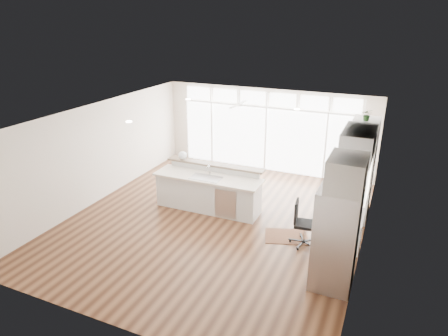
% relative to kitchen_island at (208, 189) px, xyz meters
% --- Properties ---
extents(floor, '(7.00, 8.00, 0.02)m').
position_rel_kitchen_island_xyz_m(floor, '(0.45, -0.52, -0.58)').
color(floor, '#3D2112').
rests_on(floor, ground).
extents(ceiling, '(7.00, 8.00, 0.02)m').
position_rel_kitchen_island_xyz_m(ceiling, '(0.45, -0.52, 2.13)').
color(ceiling, white).
rests_on(ceiling, wall_back).
extents(wall_back, '(7.00, 0.04, 2.70)m').
position_rel_kitchen_island_xyz_m(wall_back, '(0.45, 3.48, 0.78)').
color(wall_back, beige).
rests_on(wall_back, floor).
extents(wall_front, '(7.00, 0.04, 2.70)m').
position_rel_kitchen_island_xyz_m(wall_front, '(0.45, -4.52, 0.78)').
color(wall_front, beige).
rests_on(wall_front, floor).
extents(wall_left, '(0.04, 8.00, 2.70)m').
position_rel_kitchen_island_xyz_m(wall_left, '(-3.05, -0.52, 0.78)').
color(wall_left, beige).
rests_on(wall_left, floor).
extents(wall_right, '(0.04, 8.00, 2.70)m').
position_rel_kitchen_island_xyz_m(wall_right, '(3.95, -0.52, 0.78)').
color(wall_right, beige).
rests_on(wall_right, floor).
extents(glass_wall, '(5.80, 0.06, 2.08)m').
position_rel_kitchen_island_xyz_m(glass_wall, '(0.45, 3.42, 0.48)').
color(glass_wall, white).
rests_on(glass_wall, wall_back).
extents(transom_row, '(5.90, 0.06, 0.40)m').
position_rel_kitchen_island_xyz_m(transom_row, '(0.45, 3.42, 1.81)').
color(transom_row, white).
rests_on(transom_row, wall_back).
extents(desk_window, '(0.04, 0.85, 0.85)m').
position_rel_kitchen_island_xyz_m(desk_window, '(3.91, -0.22, 0.98)').
color(desk_window, white).
rests_on(desk_window, wall_right).
extents(ceiling_fan, '(1.16, 1.16, 0.32)m').
position_rel_kitchen_island_xyz_m(ceiling_fan, '(-0.05, 2.28, 1.91)').
color(ceiling_fan, white).
rests_on(ceiling_fan, ceiling).
extents(recessed_lights, '(3.40, 3.00, 0.02)m').
position_rel_kitchen_island_xyz_m(recessed_lights, '(0.45, -0.32, 2.11)').
color(recessed_lights, white).
rests_on(recessed_lights, ceiling).
extents(oven_cabinet, '(0.64, 1.20, 2.50)m').
position_rel_kitchen_island_xyz_m(oven_cabinet, '(3.62, 1.28, 0.68)').
color(oven_cabinet, silver).
rests_on(oven_cabinet, floor).
extents(desk_nook, '(0.72, 1.30, 0.76)m').
position_rel_kitchen_island_xyz_m(desk_nook, '(3.58, -0.22, -0.19)').
color(desk_nook, silver).
rests_on(desk_nook, floor).
extents(upper_cabinets, '(0.64, 1.30, 0.64)m').
position_rel_kitchen_island_xyz_m(upper_cabinets, '(3.62, -0.22, 1.78)').
color(upper_cabinets, silver).
rests_on(upper_cabinets, wall_right).
extents(refrigerator, '(0.76, 0.90, 2.00)m').
position_rel_kitchen_island_xyz_m(refrigerator, '(3.56, -1.87, 0.43)').
color(refrigerator, '#BAB9BF').
rests_on(refrigerator, floor).
extents(fridge_cabinet, '(0.64, 0.90, 0.60)m').
position_rel_kitchen_island_xyz_m(fridge_cabinet, '(3.62, -1.87, 1.73)').
color(fridge_cabinet, silver).
rests_on(fridge_cabinet, wall_right).
extents(framed_photos, '(0.06, 0.22, 0.80)m').
position_rel_kitchen_island_xyz_m(framed_photos, '(3.91, 0.40, 0.83)').
color(framed_photos, black).
rests_on(framed_photos, wall_right).
extents(kitchen_island, '(2.89, 1.12, 1.14)m').
position_rel_kitchen_island_xyz_m(kitchen_island, '(0.00, 0.00, 0.00)').
color(kitchen_island, silver).
rests_on(kitchen_island, floor).
extents(rug, '(1.16, 0.99, 0.01)m').
position_rel_kitchen_island_xyz_m(rug, '(2.30, -0.55, -0.56)').
color(rug, '#3C1F13').
rests_on(rug, floor).
extents(office_chair, '(0.60, 0.57, 1.05)m').
position_rel_kitchen_island_xyz_m(office_chair, '(2.75, -0.72, -0.05)').
color(office_chair, black).
rests_on(office_chair, floor).
extents(fishbowl, '(0.23, 0.23, 0.23)m').
position_rel_kitchen_island_xyz_m(fishbowl, '(-0.96, 0.39, 0.69)').
color(fishbowl, white).
rests_on(fishbowl, kitchen_island).
extents(monitor, '(0.13, 0.46, 0.38)m').
position_rel_kitchen_island_xyz_m(monitor, '(3.50, -0.22, 0.38)').
color(monitor, black).
rests_on(monitor, desk_nook).
extents(keyboard, '(0.16, 0.36, 0.02)m').
position_rel_kitchen_island_xyz_m(keyboard, '(3.33, -0.22, 0.20)').
color(keyboard, white).
rests_on(keyboard, desk_nook).
extents(potted_plant, '(0.28, 0.30, 0.22)m').
position_rel_kitchen_island_xyz_m(potted_plant, '(3.62, 1.28, 2.04)').
color(potted_plant, '#275223').
rests_on(potted_plant, oven_cabinet).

